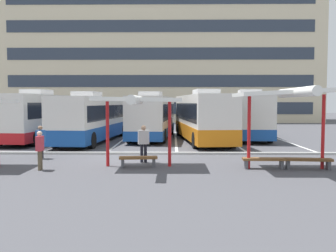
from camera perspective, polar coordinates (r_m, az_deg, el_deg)
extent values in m
plane|color=#47474C|center=(18.24, -4.68, -5.05)|extent=(160.00, 160.00, 0.00)
cube|color=beige|center=(56.92, -1.01, 9.97)|extent=(44.29, 13.69, 18.07)
cube|color=#2D3847|center=(49.71, -1.24, 2.76)|extent=(40.75, 0.08, 1.59)
cube|color=#2D3847|center=(49.78, -1.25, 6.92)|extent=(40.75, 0.08, 1.59)
cube|color=#2D3847|center=(50.12, -1.25, 11.05)|extent=(40.75, 0.08, 1.59)
cube|color=#2D3847|center=(50.71, -1.26, 15.10)|extent=(40.75, 0.08, 1.59)
cube|color=silver|center=(29.21, -18.15, 1.55)|extent=(3.49, 12.42, 3.01)
cube|color=red|center=(29.27, -18.10, -0.73)|extent=(3.53, 12.46, 0.67)
cube|color=black|center=(29.19, -18.16, 2.44)|extent=(3.44, 11.44, 1.01)
cube|color=black|center=(34.88, -14.19, 2.53)|extent=(2.24, 0.25, 1.81)
cube|color=silver|center=(27.80, -19.47, 4.91)|extent=(1.69, 2.31, 0.36)
cylinder|color=black|center=(33.90, -16.89, -0.33)|extent=(0.38, 1.02, 1.00)
cylinder|color=black|center=(33.09, -13.13, -0.36)|extent=(0.38, 1.02, 1.00)
cylinder|color=black|center=(24.68, -19.75, -1.81)|extent=(0.38, 1.02, 1.00)
cube|color=silver|center=(26.76, -11.34, 1.30)|extent=(3.40, 11.60, 2.83)
cube|color=#194C9E|center=(26.81, -11.31, -0.75)|extent=(3.44, 11.65, 0.91)
cube|color=black|center=(26.74, -11.35, 2.12)|extent=(3.35, 10.69, 0.96)
cube|color=black|center=(32.23, -8.40, 2.32)|extent=(2.15, 0.26, 1.70)
cube|color=silver|center=(25.38, -12.33, 4.77)|extent=(1.64, 2.32, 0.36)
cylinder|color=black|center=(31.08, -11.08, -0.58)|extent=(0.38, 1.02, 1.00)
cylinder|color=black|center=(30.52, -7.05, -0.62)|extent=(0.38, 1.02, 1.00)
cylinder|color=black|center=(23.34, -16.88, -2.05)|extent=(0.38, 1.02, 1.00)
cylinder|color=black|center=(22.58, -11.62, -2.16)|extent=(0.38, 1.02, 1.00)
cube|color=silver|center=(28.59, -2.31, 1.58)|extent=(3.25, 10.75, 2.90)
cube|color=#194C9E|center=(28.66, -2.31, -0.68)|extent=(3.30, 10.79, 0.64)
cube|color=black|center=(28.58, -2.31, 2.24)|extent=(3.22, 9.90, 1.14)
cube|color=black|center=(33.81, -1.21, 2.49)|extent=(2.20, 0.24, 1.74)
cube|color=silver|center=(27.27, -2.67, 4.90)|extent=(1.66, 2.30, 0.36)
cylinder|color=black|center=(32.47, -3.52, -0.34)|extent=(0.37, 1.02, 1.00)
cylinder|color=black|center=(32.22, 0.54, -0.37)|extent=(0.37, 1.02, 1.00)
cylinder|color=black|center=(25.20, -5.95, -1.50)|extent=(0.37, 1.02, 1.00)
cylinder|color=black|center=(24.88, -0.73, -1.55)|extent=(0.37, 1.02, 1.00)
cube|color=silver|center=(26.33, 5.25, 1.48)|extent=(3.57, 11.66, 2.98)
cube|color=orange|center=(26.38, 5.24, -0.73)|extent=(3.62, 11.70, 0.94)
cube|color=black|center=(26.32, 5.25, 2.24)|extent=(3.51, 10.75, 1.18)
cube|color=black|center=(31.95, 3.46, 2.50)|extent=(2.17, 0.29, 1.79)
cube|color=silver|center=(24.91, 5.85, 5.19)|extent=(1.69, 2.33, 0.36)
cylinder|color=black|center=(30.32, 1.75, -0.62)|extent=(0.40, 1.02, 1.00)
cylinder|color=black|center=(30.66, 5.97, -0.59)|extent=(0.40, 1.02, 1.00)
cylinder|color=black|center=(22.16, 4.21, -2.20)|extent=(0.40, 1.02, 1.00)
cylinder|color=black|center=(22.62, 9.90, -2.12)|extent=(0.40, 1.02, 1.00)
cube|color=silver|center=(29.37, 12.03, 1.70)|extent=(3.23, 10.35, 3.05)
cube|color=#194C9E|center=(29.43, 12.00, -0.56)|extent=(3.28, 10.39, 0.73)
cube|color=black|center=(29.36, 12.05, 2.71)|extent=(3.20, 9.54, 0.92)
cube|color=black|center=(34.40, 11.01, 2.60)|extent=(2.19, 0.24, 1.83)
cube|color=silver|center=(28.10, 12.40, 5.09)|extent=(1.65, 2.30, 0.36)
cylinder|color=black|center=(32.80, 9.27, -0.34)|extent=(0.37, 1.02, 1.00)
cylinder|color=black|center=(33.05, 13.23, -0.36)|extent=(0.37, 1.02, 1.00)
cylinder|color=black|center=(25.85, 10.43, -1.42)|extent=(0.37, 1.02, 1.00)
cylinder|color=black|center=(26.17, 15.42, -1.43)|extent=(0.37, 1.02, 1.00)
cube|color=white|center=(29.87, -21.70, -1.90)|extent=(0.16, 14.00, 0.01)
cube|color=white|center=(28.62, -14.51, -1.99)|extent=(0.16, 14.00, 0.01)
cube|color=white|center=(27.86, -6.80, -2.05)|extent=(0.16, 14.00, 0.01)
cube|color=white|center=(27.62, 1.19, -2.07)|extent=(0.16, 14.00, 0.01)
cube|color=white|center=(27.92, 9.17, -2.05)|extent=(0.16, 14.00, 0.01)
cube|color=white|center=(28.74, 16.83, -2.00)|extent=(0.16, 14.00, 0.01)
cylinder|color=red|center=(16.15, -9.26, -1.21)|extent=(0.14, 0.14, 2.80)
cylinder|color=red|center=(15.90, 0.25, -1.24)|extent=(0.14, 0.14, 2.80)
cube|color=white|center=(15.91, -4.57, 4.09)|extent=(3.67, 2.46, 0.22)
cylinder|color=white|center=(14.84, -4.95, 4.00)|extent=(0.36, 3.67, 0.36)
cube|color=brown|center=(15.92, -4.58, -4.86)|extent=(1.65, 0.56, 0.10)
cube|color=#4C4C51|center=(15.97, -6.96, -5.67)|extent=(0.15, 0.35, 0.35)
cube|color=#4C4C51|center=(15.96, -2.19, -5.65)|extent=(0.15, 0.35, 0.35)
cylinder|color=red|center=(15.72, 12.32, -0.86)|extent=(0.14, 0.14, 3.08)
cylinder|color=red|center=(16.60, 22.70, -0.82)|extent=(0.14, 0.14, 3.08)
cube|color=white|center=(16.05, 17.76, 4.93)|extent=(4.06, 2.75, 0.36)
cylinder|color=white|center=(14.88, 19.15, 4.90)|extent=(0.36, 4.05, 0.36)
cube|color=brown|center=(15.96, 14.49, -4.94)|extent=(1.76, 0.47, 0.10)
cube|color=#4C4C51|center=(15.86, 11.90, -5.78)|extent=(0.13, 0.34, 0.35)
cube|color=#4C4C51|center=(16.17, 17.01, -5.69)|extent=(0.13, 0.34, 0.35)
cube|color=brown|center=(16.40, 20.70, -4.83)|extent=(1.95, 0.61, 0.10)
cube|color=#4C4C51|center=(16.26, 17.91, -5.65)|extent=(0.15, 0.35, 0.35)
cube|color=#4C4C51|center=(16.66, 23.39, -5.56)|extent=(0.15, 0.35, 0.35)
cube|color=#ADADA8|center=(19.79, -4.25, -4.18)|extent=(44.00, 0.24, 0.12)
cylinder|color=black|center=(19.18, -19.11, -3.60)|extent=(0.14, 0.14, 0.80)
cylinder|color=black|center=(19.29, -18.78, -3.55)|extent=(0.14, 0.14, 0.80)
cube|color=#2659A5|center=(19.16, -18.99, -1.50)|extent=(0.39, 0.52, 0.60)
sphere|color=#936B4C|center=(19.13, -19.01, -0.29)|extent=(0.22, 0.22, 0.22)
cylinder|color=brown|center=(15.94, -19.12, -5.06)|extent=(0.14, 0.14, 0.79)
cylinder|color=brown|center=(16.09, -18.95, -4.98)|extent=(0.14, 0.14, 0.79)
cube|color=#BF333F|center=(15.93, -19.08, -2.56)|extent=(0.24, 0.47, 0.59)
sphere|color=beige|center=(15.89, -19.11, -1.11)|extent=(0.21, 0.21, 0.21)
cylinder|color=black|center=(17.10, -3.47, -4.19)|extent=(0.14, 0.14, 0.84)
cylinder|color=black|center=(17.07, -4.05, -4.21)|extent=(0.14, 0.14, 0.84)
cube|color=silver|center=(17.00, -3.77, -1.73)|extent=(0.53, 0.33, 0.63)
sphere|color=tan|center=(16.96, -3.78, -0.29)|extent=(0.23, 0.23, 0.23)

